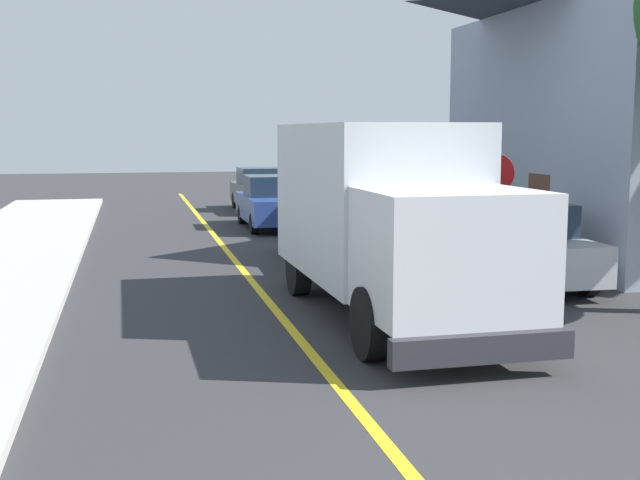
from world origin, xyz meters
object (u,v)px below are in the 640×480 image
object	(u,v)px
parked_van_across	(518,245)
stop_sign	(496,194)
box_truck	(385,210)
parked_car_near	(334,227)
parked_car_far	(260,190)
parked_car_mid	(272,203)

from	to	relation	value
parked_van_across	stop_sign	world-z (taller)	stop_sign
box_truck	parked_van_across	size ratio (longest dim) A/B	1.62
parked_car_near	parked_car_far	xyz separation A→B (m)	(0.23, 12.64, 0.00)
box_truck	parked_car_near	distance (m)	5.99
parked_car_mid	parked_van_across	size ratio (longest dim) A/B	0.99
parked_car_mid	stop_sign	world-z (taller)	stop_sign
parked_car_mid	stop_sign	size ratio (longest dim) A/B	1.66
parked_car_near	parked_car_far	distance (m)	12.64
parked_car_near	stop_sign	bearing A→B (deg)	-60.64
parked_car_mid	parked_car_far	world-z (taller)	same
box_truck	stop_sign	xyz separation A→B (m)	(2.86, 1.85, 0.09)
parked_car_near	stop_sign	xyz separation A→B (m)	(2.27, -4.03, 1.06)
box_truck	parked_car_mid	bearing A→B (deg)	88.76
parked_car_near	parked_car_far	bearing A→B (deg)	88.97
parked_car_near	parked_van_across	bearing A→B (deg)	-53.20
parked_car_near	parked_car_mid	size ratio (longest dim) A/B	1.01
box_truck	parked_van_across	distance (m)	4.14
box_truck	parked_van_across	world-z (taller)	box_truck
parked_van_across	stop_sign	distance (m)	1.24
box_truck	parked_car_near	size ratio (longest dim) A/B	1.62
parked_car_near	stop_sign	size ratio (longest dim) A/B	1.68
parked_van_across	parked_car_near	bearing A→B (deg)	126.80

